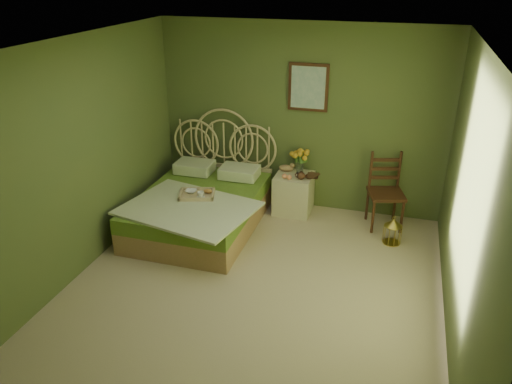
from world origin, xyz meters
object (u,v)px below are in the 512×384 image
(nightstand, at_px, (294,188))
(chair, at_px, (387,186))
(birdcage, at_px, (393,232))
(bed, at_px, (201,205))

(nightstand, xyz_separation_m, chair, (1.26, -0.01, 0.20))
(birdcage, bearing_deg, bed, -174.24)
(chair, bearing_deg, nightstand, 163.21)
(bed, bearing_deg, nightstand, 35.20)
(nightstand, bearing_deg, bed, -144.80)
(birdcage, bearing_deg, nightstand, 159.40)
(nightstand, relative_size, birdcage, 2.95)
(bed, height_order, nightstand, bed)
(bed, bearing_deg, birdcage, 5.76)
(chair, bearing_deg, birdcage, -91.43)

